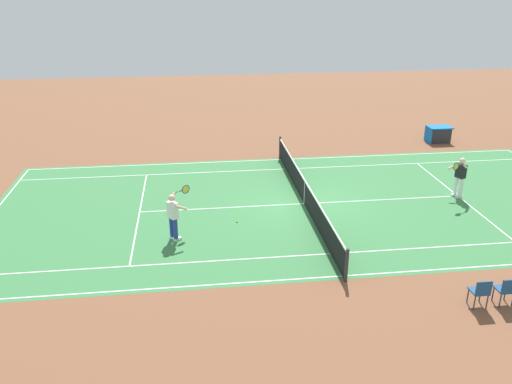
{
  "coord_description": "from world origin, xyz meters",
  "views": [
    {
      "loc": [
        4.3,
        18.82,
        8.32
      ],
      "look_at": [
        2.02,
        0.74,
        0.9
      ],
      "focal_mm": 37.22,
      "sensor_mm": 36.0,
      "label": 1
    }
  ],
  "objects_px": {
    "tennis_player_far": "(460,175)",
    "spectator_chair_2": "(506,289)",
    "tennis_player_near": "(173,214)",
    "tennis_ball": "(237,222)",
    "spectator_chair_3": "(481,291)",
    "equipment_cart_tarped": "(438,134)",
    "tennis_net": "(305,192)"
  },
  "relations": [
    {
      "from": "tennis_net",
      "to": "spectator_chair_3",
      "type": "bearing_deg",
      "value": 112.95
    },
    {
      "from": "spectator_chair_2",
      "to": "equipment_cart_tarped",
      "type": "height_order",
      "value": "spectator_chair_2"
    },
    {
      "from": "tennis_net",
      "to": "spectator_chair_2",
      "type": "height_order",
      "value": "tennis_net"
    },
    {
      "from": "tennis_ball",
      "to": "equipment_cart_tarped",
      "type": "bearing_deg",
      "value": -143.16
    },
    {
      "from": "tennis_player_near",
      "to": "spectator_chair_3",
      "type": "distance_m",
      "value": 9.68
    },
    {
      "from": "tennis_ball",
      "to": "spectator_chair_3",
      "type": "height_order",
      "value": "spectator_chair_3"
    },
    {
      "from": "tennis_net",
      "to": "tennis_ball",
      "type": "xyz_separation_m",
      "value": [
        2.8,
        1.39,
        -0.46
      ]
    },
    {
      "from": "tennis_net",
      "to": "equipment_cart_tarped",
      "type": "distance_m",
      "value": 11.6
    },
    {
      "from": "tennis_player_near",
      "to": "tennis_player_far",
      "type": "distance_m",
      "value": 11.59
    },
    {
      "from": "tennis_player_far",
      "to": "equipment_cart_tarped",
      "type": "relative_size",
      "value": 1.36
    },
    {
      "from": "spectator_chair_2",
      "to": "spectator_chair_3",
      "type": "xyz_separation_m",
      "value": [
        0.73,
        0.0,
        0.0
      ]
    },
    {
      "from": "tennis_net",
      "to": "spectator_chair_3",
      "type": "height_order",
      "value": "tennis_net"
    },
    {
      "from": "tennis_player_far",
      "to": "spectator_chair_2",
      "type": "relative_size",
      "value": 1.93
    },
    {
      "from": "tennis_ball",
      "to": "tennis_player_far",
      "type": "bearing_deg",
      "value": -171.7
    },
    {
      "from": "tennis_ball",
      "to": "spectator_chair_2",
      "type": "xyz_separation_m",
      "value": [
        -6.73,
        6.14,
        0.49
      ]
    },
    {
      "from": "tennis_ball",
      "to": "spectator_chair_2",
      "type": "height_order",
      "value": "spectator_chair_2"
    },
    {
      "from": "tennis_net",
      "to": "spectator_chair_2",
      "type": "relative_size",
      "value": 13.3
    },
    {
      "from": "tennis_net",
      "to": "tennis_player_far",
      "type": "xyz_separation_m",
      "value": [
        -6.32,
        0.06,
        0.44
      ]
    },
    {
      "from": "tennis_ball",
      "to": "tennis_player_near",
      "type": "bearing_deg",
      "value": 25.01
    },
    {
      "from": "tennis_player_far",
      "to": "spectator_chair_3",
      "type": "distance_m",
      "value": 8.11
    },
    {
      "from": "tennis_net",
      "to": "tennis_player_near",
      "type": "xyz_separation_m",
      "value": [
        5.02,
        2.43,
        0.44
      ]
    },
    {
      "from": "tennis_net",
      "to": "tennis_ball",
      "type": "bearing_deg",
      "value": 26.43
    },
    {
      "from": "tennis_net",
      "to": "spectator_chair_3",
      "type": "xyz_separation_m",
      "value": [
        -3.19,
        7.54,
        0.03
      ]
    },
    {
      "from": "spectator_chair_2",
      "to": "equipment_cart_tarped",
      "type": "relative_size",
      "value": 0.7
    },
    {
      "from": "spectator_chair_3",
      "to": "spectator_chair_2",
      "type": "bearing_deg",
      "value": 180.0
    },
    {
      "from": "spectator_chair_3",
      "to": "equipment_cart_tarped",
      "type": "distance_m",
      "value": 16.0
    },
    {
      "from": "spectator_chair_2",
      "to": "spectator_chair_3",
      "type": "height_order",
      "value": "same"
    },
    {
      "from": "tennis_player_near",
      "to": "tennis_player_far",
      "type": "height_order",
      "value": "same"
    },
    {
      "from": "tennis_net",
      "to": "tennis_player_far",
      "type": "relative_size",
      "value": 6.89
    },
    {
      "from": "tennis_ball",
      "to": "equipment_cart_tarped",
      "type": "relative_size",
      "value": 0.05
    },
    {
      "from": "equipment_cart_tarped",
      "to": "tennis_net",
      "type": "bearing_deg",
      "value": 39.63
    },
    {
      "from": "tennis_player_far",
      "to": "tennis_net",
      "type": "bearing_deg",
      "value": -0.56
    }
  ]
}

